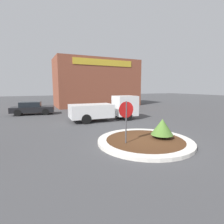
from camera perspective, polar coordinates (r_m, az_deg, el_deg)
The scene contains 7 objects.
ground_plane at distance 9.92m, azimuth 10.65°, elevation -9.83°, with size 120.00×120.00×0.00m, color #474749.
traffic_island at distance 9.89m, azimuth 10.67°, elevation -9.33°, with size 5.18×5.18×0.18m.
stop_sign at distance 8.82m, azimuth 4.64°, elevation -0.97°, with size 0.82×0.07×2.34m.
island_shrub at distance 10.24m, azimuth 16.08°, elevation -4.68°, with size 1.24×1.24×1.09m.
utility_truck at distance 16.00m, azimuth -1.72°, elevation 1.10°, with size 6.29×2.33×2.22m.
storefront_building at distance 29.15m, azimuth -4.92°, elevation 9.43°, with size 13.23×6.07×7.42m.
parked_sedan_black at distance 21.34m, azimuth -24.60°, elevation 1.19°, with size 4.66×2.50×1.43m.
Camera 1 is at (-5.62, -7.59, 3.03)m, focal length 28.00 mm.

